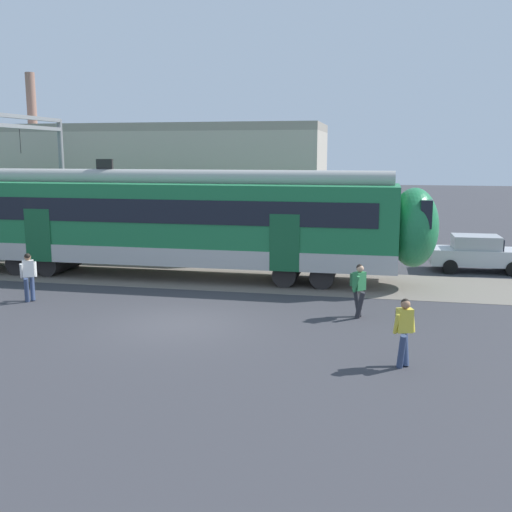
# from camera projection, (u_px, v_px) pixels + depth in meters

# --- Properties ---
(ground_plane) EXTENTS (160.00, 160.00, 0.00)m
(ground_plane) POSITION_uv_depth(u_px,v_px,m) (179.00, 324.00, 17.66)
(ground_plane) COLOR #38383D
(pedestrian_white) EXTENTS (0.50, 0.71, 1.67)m
(pedestrian_white) POSITION_uv_depth(u_px,v_px,m) (29.00, 274.00, 20.15)
(pedestrian_white) COLOR navy
(pedestrian_white) RESTS_ON ground
(pedestrian_green) EXTENTS (0.52, 0.67, 1.67)m
(pedestrian_green) POSITION_uv_depth(u_px,v_px,m) (359.00, 286.00, 18.20)
(pedestrian_green) COLOR #28282D
(pedestrian_green) RESTS_ON ground
(pedestrian_yellow) EXTENTS (0.53, 0.70, 1.67)m
(pedestrian_yellow) POSITION_uv_depth(u_px,v_px,m) (404.00, 326.00, 13.96)
(pedestrian_yellow) COLOR navy
(pedestrian_yellow) RESTS_ON ground
(parked_car_silver) EXTENTS (4.03, 1.82, 1.54)m
(parked_car_silver) POSITION_uv_depth(u_px,v_px,m) (478.00, 253.00, 25.33)
(parked_car_silver) COLOR #B7BABF
(parked_car_silver) RESTS_ON ground
(catenary_gantry) EXTENTS (0.24, 6.64, 6.53)m
(catenary_gantry) POSITION_uv_depth(u_px,v_px,m) (22.00, 169.00, 25.03)
(catenary_gantry) COLOR gray
(catenary_gantry) RESTS_ON ground
(background_building) EXTENTS (19.62, 5.00, 9.20)m
(background_building) POSITION_uv_depth(u_px,v_px,m) (137.00, 187.00, 31.70)
(background_building) COLOR #B2A899
(background_building) RESTS_ON ground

